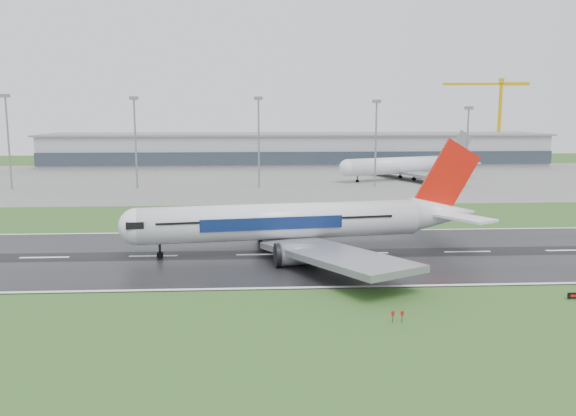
{
  "coord_description": "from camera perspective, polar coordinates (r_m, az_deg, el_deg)",
  "views": [
    {
      "loc": [
        -21.09,
        -110.64,
        27.07
      ],
      "look_at": [
        -14.03,
        12.0,
        7.0
      ],
      "focal_mm": 37.45,
      "sensor_mm": 36.0,
      "label": 1
    }
  ],
  "objects": [
    {
      "name": "runway",
      "position": [
        115.83,
        7.31,
        -4.29
      ],
      "size": [
        400.0,
        45.0,
        0.1
      ],
      "primitive_type": "cube",
      "color": "black",
      "rests_on": "ground"
    },
    {
      "name": "runway_sign",
      "position": [
        97.02,
        25.62,
        -7.54
      ],
      "size": [
        2.28,
        0.92,
        1.04
      ],
      "primitive_type": null,
      "rotation": [
        0.0,
        0.0,
        -0.3
      ],
      "color": "black",
      "rests_on": "ground"
    },
    {
      "name": "tower_crane",
      "position": [
        336.39,
        19.44,
        7.85
      ],
      "size": [
        43.9,
        8.87,
        43.52
      ],
      "primitive_type": null,
      "rotation": [
        0.0,
        0.0,
        -0.15
      ],
      "color": "#CA9D08",
      "rests_on": "ground"
    },
    {
      "name": "terminal",
      "position": [
        297.04,
        0.79,
        5.5
      ],
      "size": [
        240.0,
        36.0,
        15.0
      ],
      "primitive_type": "cube",
      "color": "gray",
      "rests_on": "ground"
    },
    {
      "name": "parked_airliner",
      "position": [
        239.61,
        11.18,
        4.83
      ],
      "size": [
        78.91,
        76.42,
        18.27
      ],
      "primitive_type": null,
      "rotation": [
        0.0,
        0.0,
        0.36
      ],
      "color": "silver",
      "rests_on": "apron"
    },
    {
      "name": "floodmast_4",
      "position": [
        224.39,
        16.63,
        5.46
      ],
      "size": [
        0.64,
        0.64,
        27.23
      ],
      "primitive_type": "cylinder",
      "color": "gray",
      "rests_on": "ground"
    },
    {
      "name": "floodmast_0",
      "position": [
        226.85,
        -25.0,
        5.53
      ],
      "size": [
        0.64,
        0.64,
        31.27
      ],
      "primitive_type": "cylinder",
      "color": "gray",
      "rests_on": "ground"
    },
    {
      "name": "floodmast_3",
      "position": [
        215.38,
        8.33,
        5.9
      ],
      "size": [
        0.64,
        0.64,
        29.5
      ],
      "primitive_type": "cylinder",
      "color": "gray",
      "rests_on": "ground"
    },
    {
      "name": "main_airliner",
      "position": [
        114.29,
        1.75,
        0.88
      ],
      "size": [
        77.98,
        75.14,
        20.55
      ],
      "primitive_type": null,
      "rotation": [
        0.0,
        0.0,
        0.14
      ],
      "color": "silver",
      "rests_on": "runway"
    },
    {
      "name": "apron",
      "position": [
        238.12,
        1.81,
        2.76
      ],
      "size": [
        400.0,
        130.0,
        0.08
      ],
      "primitive_type": "cube",
      "color": "slate",
      "rests_on": "ground"
    },
    {
      "name": "floodmast_1",
      "position": [
        214.85,
        -14.27,
        5.85
      ],
      "size": [
        0.64,
        0.64,
        30.53
      ],
      "primitive_type": "cylinder",
      "color": "gray",
      "rests_on": "ground"
    },
    {
      "name": "ground",
      "position": [
        115.84,
        7.31,
        -4.31
      ],
      "size": [
        520.0,
        520.0,
        0.0
      ],
      "primitive_type": "plane",
      "color": "#29521E",
      "rests_on": "ground"
    },
    {
      "name": "floodmast_2",
      "position": [
        210.98,
        -2.79,
        6.06
      ],
      "size": [
        0.64,
        0.64,
        30.52
      ],
      "primitive_type": "cylinder",
      "color": "gray",
      "rests_on": "ground"
    }
  ]
}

